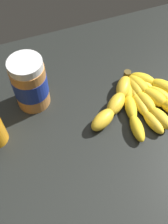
# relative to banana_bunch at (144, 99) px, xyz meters

# --- Properties ---
(ground_plane) EXTENTS (0.91, 0.79, 0.05)m
(ground_plane) POSITION_rel_banana_bunch_xyz_m (0.14, 0.02, -0.04)
(ground_plane) COLOR black
(banana_bunch) EXTENTS (0.31, 0.21, 0.04)m
(banana_bunch) POSITION_rel_banana_bunch_xyz_m (0.00, 0.00, 0.00)
(banana_bunch) COLOR yellow
(banana_bunch) RESTS_ON ground_plane
(peanut_butter_jar) EXTENTS (0.09, 0.09, 0.15)m
(peanut_butter_jar) POSITION_rel_banana_bunch_xyz_m (0.27, -0.11, 0.05)
(peanut_butter_jar) COLOR #B27238
(peanut_butter_jar) RESTS_ON ground_plane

